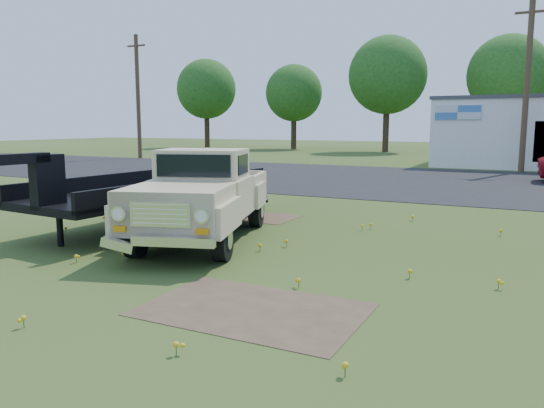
{
  "coord_description": "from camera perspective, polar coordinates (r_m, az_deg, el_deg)",
  "views": [
    {
      "loc": [
        4.89,
        -9.11,
        2.52
      ],
      "look_at": [
        -0.23,
        1.0,
        0.82
      ],
      "focal_mm": 35.0,
      "sensor_mm": 36.0,
      "label": 1
    }
  ],
  "objects": [
    {
      "name": "treeline_a",
      "position": [
        59.23,
        -7.08,
        12.16
      ],
      "size": [
        6.4,
        6.4,
        9.52
      ],
      "color": "#332517",
      "rests_on": "ground"
    },
    {
      "name": "treeline_d",
      "position": [
        49.86,
        24.07,
        12.55
      ],
      "size": [
        6.72,
        6.72,
        10.0
      ],
      "color": "#332517",
      "rests_on": "ground"
    },
    {
      "name": "dirt_patch_b",
      "position": [
        14.59,
        -1.75,
        -1.4
      ],
      "size": [
        2.2,
        1.6,
        0.01
      ],
      "primitive_type": "cube",
      "color": "#483926",
      "rests_on": "ground"
    },
    {
      "name": "utility_pole_mid",
      "position": [
        31.19,
        25.74,
        11.55
      ],
      "size": [
        1.6,
        0.3,
        9.0
      ],
      "color": "#42321E",
      "rests_on": "ground"
    },
    {
      "name": "treeline_b",
      "position": [
        55.18,
        2.38,
        11.82
      ],
      "size": [
        5.76,
        5.76,
        8.57
      ],
      "color": "#332517",
      "rests_on": "ground"
    },
    {
      "name": "ground",
      "position": [
        10.64,
        -1.31,
        -5.16
      ],
      "size": [
        140.0,
        140.0,
        0.0
      ],
      "primitive_type": "plane",
      "color": "#324516",
      "rests_on": "ground"
    },
    {
      "name": "dirt_patch_a",
      "position": [
        7.43,
        -2.06,
        -11.3
      ],
      "size": [
        3.0,
        2.0,
        0.01
      ],
      "primitive_type": "cube",
      "color": "#483926",
      "rests_on": "ground"
    },
    {
      "name": "treeline_c",
      "position": [
        50.48,
        12.32,
        13.38
      ],
      "size": [
        7.04,
        7.04,
        10.47
      ],
      "color": "#332517",
      "rests_on": "ground"
    },
    {
      "name": "vintage_pickup_truck",
      "position": [
        11.62,
        -7.4,
        0.97
      ],
      "size": [
        3.73,
        5.92,
        2.01
      ],
      "primitive_type": null,
      "rotation": [
        0.0,
        0.0,
        0.31
      ],
      "color": "tan",
      "rests_on": "ground"
    },
    {
      "name": "utility_pole_west",
      "position": [
        41.17,
        -14.22,
        11.2
      ],
      "size": [
        1.6,
        0.3,
        9.0
      ],
      "color": "#42321E",
      "rests_on": "ground"
    },
    {
      "name": "flatbed_trailer",
      "position": [
        13.61,
        -12.74,
        1.89
      ],
      "size": [
        2.95,
        7.43,
        1.98
      ],
      "primitive_type": null,
      "rotation": [
        0.0,
        0.0,
        -0.07
      ],
      "color": "black",
      "rests_on": "ground"
    },
    {
      "name": "asphalt_lot",
      "position": [
        24.73,
        15.34,
        2.4
      ],
      "size": [
        90.0,
        14.0,
        0.02
      ],
      "primitive_type": "cube",
      "color": "black",
      "rests_on": "ground"
    }
  ]
}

